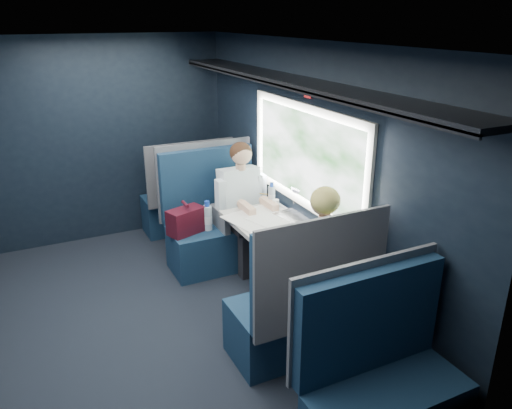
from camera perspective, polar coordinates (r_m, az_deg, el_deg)
name	(u,v)px	position (r m, az deg, el deg)	size (l,w,h in m)	color
ground	(162,325)	(4.48, -10.70, -13.34)	(2.80, 4.20, 0.01)	black
room_shell	(152,157)	(3.86, -11.84, 5.28)	(3.00, 4.40, 2.40)	black
table	(269,232)	(4.47, 1.53, -3.17)	(0.62, 1.00, 0.74)	#54565E
seat_bay_near	(214,226)	(5.22, -4.86, -2.45)	(1.07, 0.62, 1.26)	#0D2139
seat_bay_far	(301,309)	(3.84, 5.17, -11.86)	(1.04, 0.62, 1.26)	#0D2139
seat_row_front	(187,199)	(6.05, -7.91, 0.61)	(1.04, 0.51, 1.16)	#0D2139
seat_row_back	(380,387)	(3.25, 14.03, -19.58)	(1.04, 0.51, 1.16)	#0D2139
man	(244,201)	(5.06, -1.43, 0.45)	(0.53, 0.56, 1.32)	black
woman	(319,256)	(3.93, 7.21, -5.89)	(0.53, 0.56, 1.32)	black
papers	(275,223)	(4.45, 2.15, -2.16)	(0.60, 0.86, 0.01)	white
laptop	(299,209)	(4.61, 4.90, -0.55)	(0.31, 0.37, 0.24)	silver
bottle_small	(272,195)	(4.84, 1.80, 1.06)	(0.07, 0.07, 0.23)	silver
cup	(276,204)	(4.81, 2.26, 0.11)	(0.06, 0.06, 0.08)	white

